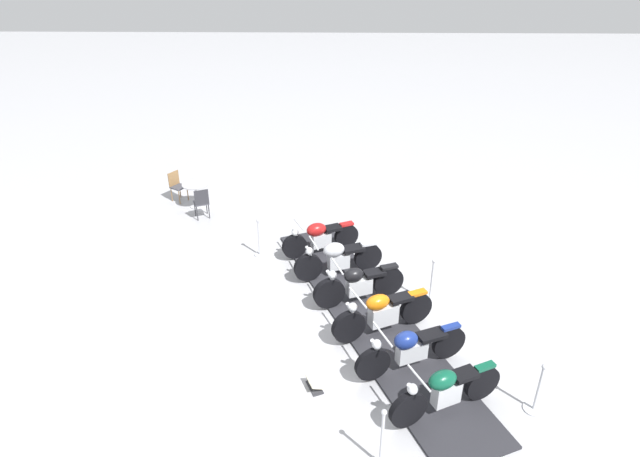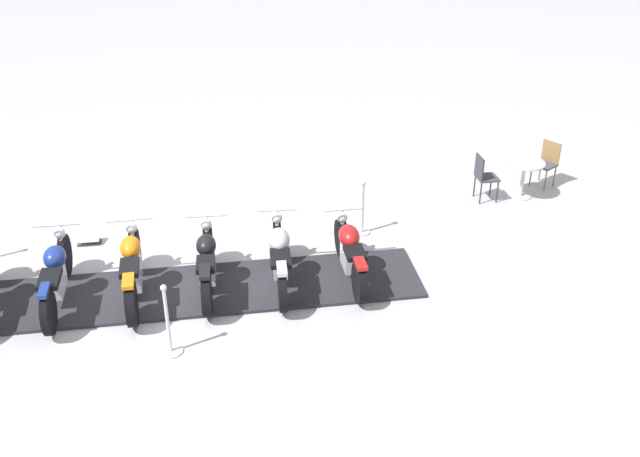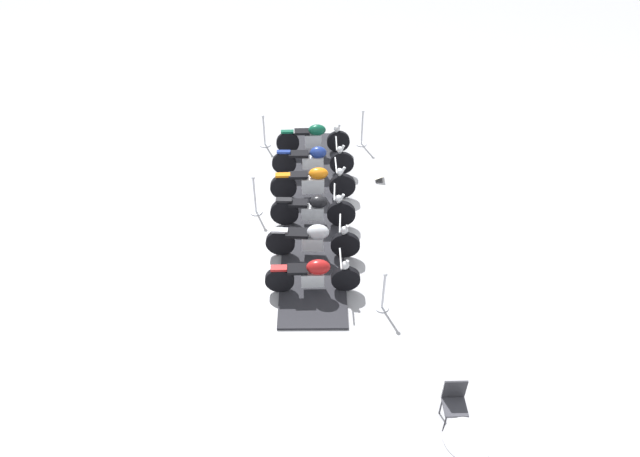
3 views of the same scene
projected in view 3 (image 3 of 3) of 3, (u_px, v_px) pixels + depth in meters
ground_plane at (313, 212)px, 14.36m from camera, size 80.00×80.00×0.00m
display_platform at (313, 211)px, 14.34m from camera, size 7.84×4.42×0.05m
motorcycle_maroon at (314, 275)px, 11.86m from camera, size 1.01×1.94×0.93m
motorcycle_chrome at (314, 239)px, 12.71m from camera, size 0.95×2.11×1.00m
motorcycle_black at (314, 210)px, 13.60m from camera, size 0.94×2.02×1.03m
motorcycle_copper at (314, 183)px, 14.46m from camera, size 1.11×2.11×1.02m
motorcycle_navy at (314, 159)px, 15.33m from camera, size 1.08×2.15×1.00m
motorcycle_forest at (314, 138)px, 16.20m from camera, size 1.06×2.01×0.99m
stanchion_left_rear at (264, 136)px, 16.73m from camera, size 0.35×0.35×1.01m
stanchion_right_rear at (362, 133)px, 16.69m from camera, size 0.31×0.31×1.15m
stanchion_left_mid at (255, 201)px, 14.12m from camera, size 0.34×0.34×1.12m
stanchion_right_front at (383, 296)px, 11.56m from camera, size 0.28×0.28×1.04m
info_placard at (379, 177)px, 15.48m from camera, size 0.45×0.36×0.20m
cafe_table at (466, 445)px, 8.81m from camera, size 0.77×0.77×0.75m
cafe_chair_near_table at (454, 401)px, 9.46m from camera, size 0.53×0.53×0.93m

